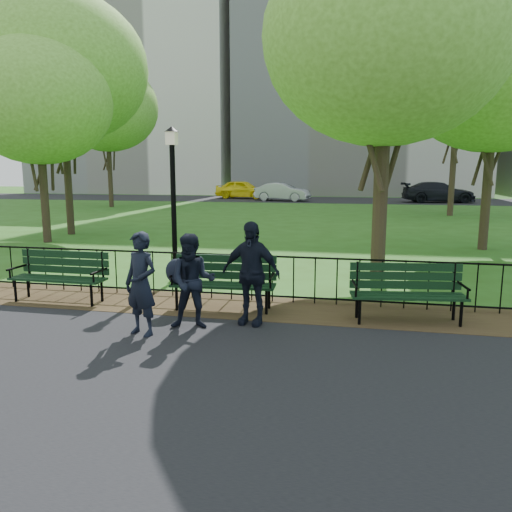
% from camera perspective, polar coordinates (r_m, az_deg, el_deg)
% --- Properties ---
extents(ground, '(120.00, 120.00, 0.00)m').
position_cam_1_polar(ground, '(7.90, -7.98, -8.54)').
color(ground, '#2D5616').
extents(asphalt_path, '(60.00, 9.20, 0.01)m').
position_cam_1_polar(asphalt_path, '(5.10, -21.90, -19.85)').
color(asphalt_path, black).
rests_on(asphalt_path, ground).
extents(dirt_strip, '(60.00, 1.60, 0.01)m').
position_cam_1_polar(dirt_strip, '(9.25, -4.81, -5.63)').
color(dirt_strip, '#342415').
rests_on(dirt_strip, ground).
extents(far_street, '(70.00, 9.00, 0.01)m').
position_cam_1_polar(far_street, '(42.19, 8.49, 6.36)').
color(far_street, black).
rests_on(far_street, ground).
extents(iron_fence, '(24.06, 0.06, 1.00)m').
position_cam_1_polar(iron_fence, '(9.61, -3.99, -2.07)').
color(iron_fence, black).
rests_on(iron_fence, ground).
extents(apartment_west, '(22.00, 15.00, 26.00)m').
position_cam_1_polar(apartment_west, '(61.19, -12.64, 19.50)').
color(apartment_west, white).
rests_on(apartment_west, ground).
extents(apartment_mid, '(24.00, 15.00, 30.00)m').
position_cam_1_polar(apartment_mid, '(56.44, 12.00, 22.44)').
color(apartment_mid, beige).
rests_on(apartment_mid, ground).
extents(park_bench_main, '(1.95, 0.68, 1.05)m').
position_cam_1_polar(park_bench_main, '(8.91, -5.86, -2.09)').
color(park_bench_main, black).
rests_on(park_bench_main, ground).
extents(park_bench_left_a, '(1.83, 0.58, 1.03)m').
position_cam_1_polar(park_bench_left_a, '(10.14, -21.41, -1.57)').
color(park_bench_left_a, black).
rests_on(park_bench_left_a, ground).
extents(park_bench_right_a, '(1.88, 0.80, 1.04)m').
position_cam_1_polar(park_bench_right_a, '(8.54, 16.88, -3.33)').
color(park_bench_right_a, black).
rests_on(park_bench_right_a, ground).
extents(lamppost, '(0.30, 0.30, 3.39)m').
position_cam_1_polar(lamppost, '(11.12, -9.42, 6.46)').
color(lamppost, black).
rests_on(lamppost, ground).
extents(tree_near_w, '(4.86, 4.86, 6.77)m').
position_cam_1_polar(tree_near_w, '(18.76, -23.69, 15.84)').
color(tree_near_w, '#2D2116').
rests_on(tree_near_w, ground).
extents(tree_near_e, '(5.49, 5.49, 7.65)m').
position_cam_1_polar(tree_near_e, '(12.20, 14.75, 22.93)').
color(tree_near_e, '#2D2116').
rests_on(tree_near_e, ground).
extents(tree_mid_e, '(5.49, 5.49, 7.65)m').
position_cam_1_polar(tree_mid_e, '(17.30, 25.73, 18.31)').
color(tree_mid_e, '#2D2116').
rests_on(tree_mid_e, ground).
extents(tree_mid_w, '(6.38, 6.38, 8.90)m').
position_cam_1_polar(tree_mid_w, '(20.94, -21.41, 19.36)').
color(tree_mid_w, '#2D2116').
rests_on(tree_mid_w, ground).
extents(tree_far_e, '(7.72, 7.72, 10.76)m').
position_cam_1_polar(tree_far_e, '(29.74, 22.20, 18.81)').
color(tree_far_e, '#2D2116').
rests_on(tree_far_e, ground).
extents(tree_far_w, '(6.72, 6.72, 9.37)m').
position_cam_1_polar(tree_far_w, '(35.51, -16.69, 15.94)').
color(tree_far_w, '#2D2116').
rests_on(tree_far_w, ground).
extents(person_left, '(0.66, 0.54, 1.57)m').
position_cam_1_polar(person_left, '(7.65, -13.01, -3.12)').
color(person_left, black).
rests_on(person_left, asphalt_path).
extents(person_mid, '(0.79, 0.53, 1.50)m').
position_cam_1_polar(person_mid, '(7.83, -7.25, -2.89)').
color(person_mid, black).
rests_on(person_mid, asphalt_path).
extents(person_right, '(1.03, 0.56, 1.67)m').
position_cam_1_polar(person_right, '(7.97, -0.61, -1.96)').
color(person_right, black).
rests_on(person_right, asphalt_path).
extents(taxi, '(4.86, 2.41, 1.59)m').
position_cam_1_polar(taxi, '(43.66, -1.54, 7.63)').
color(taxi, yellow).
rests_on(taxi, far_street).
extents(sedan_silver, '(4.59, 2.24, 1.45)m').
position_cam_1_polar(sedan_silver, '(40.28, 3.05, 7.33)').
color(sedan_silver, '#A2A4A9').
rests_on(sedan_silver, far_street).
extents(sedan_dark, '(5.63, 2.90, 1.56)m').
position_cam_1_polar(sedan_dark, '(40.76, 20.13, 6.86)').
color(sedan_dark, black).
rests_on(sedan_dark, far_street).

